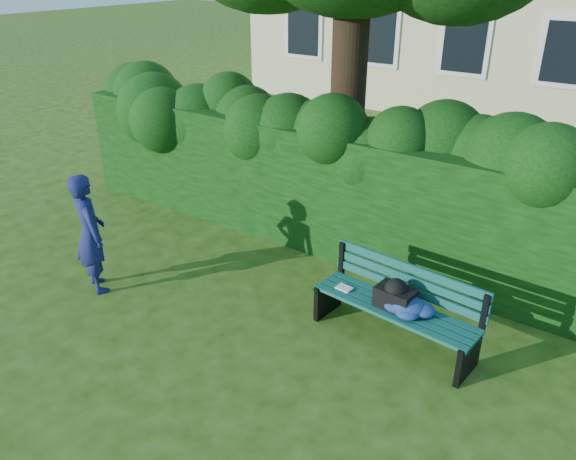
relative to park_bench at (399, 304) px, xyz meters
The scene contains 4 objects.
ground 1.72m from the park_bench, 161.27° to the right, with size 80.00×80.00×0.00m, color #2A480F.
hedge 2.32m from the park_bench, 132.96° to the left, with size 10.00×1.00×1.80m.
park_bench is the anchor object (origin of this frame).
man_reading 3.94m from the park_bench, 162.22° to the right, with size 0.58×0.38×1.60m, color navy.
Camera 1 is at (3.54, -4.46, 3.97)m, focal length 35.00 mm.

